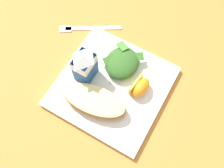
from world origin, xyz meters
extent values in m
plane|color=#C67A33|center=(0.00, 0.00, 0.00)|extent=(3.00, 3.00, 0.00)
cube|color=white|center=(0.00, 0.00, 0.01)|extent=(0.28, 0.28, 0.02)
ellipsoid|color=#B77F42|center=(-0.07, 0.01, 0.03)|extent=(0.10, 0.18, 0.03)
ellipsoid|color=#B22D19|center=(-0.07, 0.01, 0.04)|extent=(0.09, 0.16, 0.01)
ellipsoid|color=#EAD184|center=(-0.07, 0.01, 0.05)|extent=(0.10, 0.17, 0.01)
ellipsoid|color=#336023|center=(0.06, 0.01, 0.04)|extent=(0.10, 0.09, 0.04)
cube|color=#3D7028|center=(0.05, 0.04, 0.05)|extent=(0.04, 0.04, 0.01)
cube|color=#3D7028|center=(0.04, 0.03, 0.04)|extent=(0.04, 0.03, 0.01)
cube|color=#4C8433|center=(0.10, 0.03, 0.05)|extent=(0.03, 0.04, 0.01)
cube|color=#3D7028|center=(0.10, -0.02, 0.04)|extent=(0.04, 0.04, 0.01)
cube|color=#4C8433|center=(0.08, 0.02, 0.05)|extent=(0.03, 0.04, 0.02)
cube|color=#23569E|center=(-0.01, 0.08, 0.06)|extent=(0.06, 0.04, 0.09)
cube|color=white|center=(-0.01, 0.08, 0.09)|extent=(0.06, 0.05, 0.03)
pyramid|color=white|center=(-0.01, 0.08, 0.12)|extent=(0.06, 0.04, 0.02)
ellipsoid|color=orange|center=(0.02, -0.07, 0.04)|extent=(0.06, 0.04, 0.04)
cube|color=gold|center=(0.03, -0.06, 0.04)|extent=(0.06, 0.01, 0.03)
cube|color=silver|center=(0.14, 0.14, 0.00)|extent=(0.10, 0.15, 0.01)
cube|color=silver|center=(0.10, 0.22, 0.00)|extent=(0.04, 0.04, 0.01)
camera|label=1|loc=(-0.24, -0.13, 0.67)|focal=42.48mm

